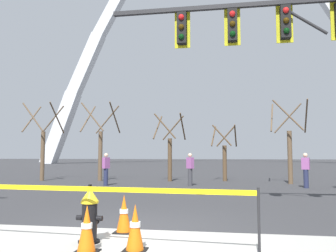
# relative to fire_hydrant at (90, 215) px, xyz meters

# --- Properties ---
(ground_plane) EXTENTS (240.00, 240.00, 0.00)m
(ground_plane) POSITION_rel_fire_hydrant_xyz_m (0.50, 1.07, -0.47)
(ground_plane) COLOR #333335
(fire_hydrant) EXTENTS (0.46, 0.48, 0.99)m
(fire_hydrant) POSITION_rel_fire_hydrant_xyz_m (0.00, 0.00, 0.00)
(fire_hydrant) COLOR black
(fire_hydrant) RESTS_ON ground
(caution_tape_barrier) EXTENTS (5.71, 0.44, 1.02)m
(caution_tape_barrier) POSITION_rel_fire_hydrant_xyz_m (-0.06, -0.31, 0.24)
(caution_tape_barrier) COLOR #232326
(caution_tape_barrier) RESTS_ON ground
(traffic_cone_by_hydrant) EXTENTS (0.36, 0.36, 0.73)m
(traffic_cone_by_hydrant) POSITION_rel_fire_hydrant_xyz_m (0.90, -0.37, -0.11)
(traffic_cone_by_hydrant) COLOR black
(traffic_cone_by_hydrant) RESTS_ON ground
(traffic_cone_mid_sidewalk) EXTENTS (0.36, 0.36, 0.73)m
(traffic_cone_mid_sidewalk) POSITION_rel_fire_hydrant_xyz_m (0.19, -0.59, -0.11)
(traffic_cone_mid_sidewalk) COLOR black
(traffic_cone_mid_sidewalk) RESTS_ON ground
(traffic_cone_curb_edge) EXTENTS (0.36, 0.36, 0.73)m
(traffic_cone_curb_edge) POSITION_rel_fire_hydrant_xyz_m (0.36, 0.83, -0.11)
(traffic_cone_curb_edge) COLOR black
(traffic_cone_curb_edge) RESTS_ON ground
(traffic_signal_gantry) EXTENTS (7.82, 0.44, 6.00)m
(traffic_signal_gantry) POSITION_rel_fire_hydrant_xyz_m (4.36, 3.69, 3.94)
(traffic_signal_gantry) COLOR #232326
(traffic_signal_gantry) RESTS_ON ground
(monument_arch) EXTENTS (60.07, 2.22, 43.92)m
(monument_arch) POSITION_rel_fire_hydrant_xyz_m (0.50, 50.97, 19.16)
(monument_arch) COLOR silver
(monument_arch) RESTS_ON ground
(tree_far_left) EXTENTS (2.08, 2.09, 4.53)m
(tree_far_left) POSITION_rel_fire_hydrant_xyz_m (-8.34, 13.25, 1.55)
(tree_far_left) COLOR brown
(tree_far_left) RESTS_ON ground
(tree_left_mid) EXTENTS (2.09, 2.10, 4.54)m
(tree_left_mid) POSITION_rel_fire_hydrant_xyz_m (-4.98, 13.77, 1.55)
(tree_left_mid) COLOR brown
(tree_left_mid) RESTS_ON ground
(tree_center_left) EXTENTS (1.78, 1.79, 3.86)m
(tree_center_left) POSITION_rel_fire_hydrant_xyz_m (-0.87, 14.02, 1.25)
(tree_center_left) COLOR brown
(tree_center_left) RESTS_ON ground
(tree_center_right) EXTENTS (1.50, 1.51, 3.22)m
(tree_center_right) POSITION_rel_fire_hydrant_xyz_m (2.25, 14.63, 0.96)
(tree_center_right) COLOR brown
(tree_center_right) RESTS_ON ground
(tree_right_mid) EXTENTS (2.00, 2.01, 4.34)m
(tree_right_mid) POSITION_rel_fire_hydrant_xyz_m (5.62, 13.23, 1.46)
(tree_right_mid) COLOR brown
(tree_right_mid) RESTS_ON ground
(pedestrian_walking_left) EXTENTS (0.39, 0.37, 1.59)m
(pedestrian_walking_left) POSITION_rel_fire_hydrant_xyz_m (0.59, 11.24, 0.35)
(pedestrian_walking_left) COLOR #38383D
(pedestrian_walking_left) RESTS_ON ground
(pedestrian_standing_center) EXTENTS (0.39, 0.31, 1.59)m
(pedestrian_standing_center) POSITION_rel_fire_hydrant_xyz_m (5.90, 10.95, 0.35)
(pedestrian_standing_center) COLOR #232847
(pedestrian_standing_center) RESTS_ON ground
(pedestrian_near_trees) EXTENTS (0.33, 0.39, 1.59)m
(pedestrian_near_trees) POSITION_rel_fire_hydrant_xyz_m (-3.51, 10.68, 0.35)
(pedestrian_near_trees) COLOR #232847
(pedestrian_near_trees) RESTS_ON ground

